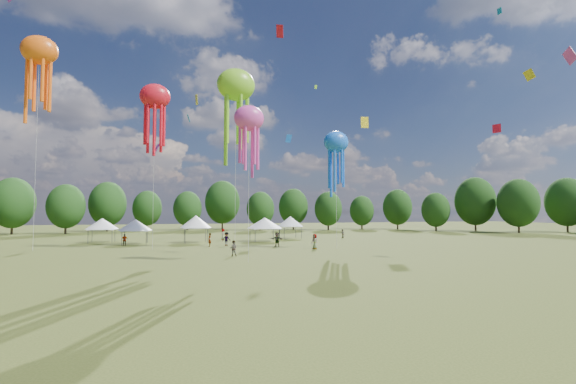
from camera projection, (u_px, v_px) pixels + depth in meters
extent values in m
plane|color=#384416|center=(499.00, 369.00, 11.61)|extent=(300.00, 300.00, 0.00)
imported|color=gray|center=(233.00, 248.00, 41.37)|extent=(0.95, 0.83, 1.66)
imported|color=gray|center=(223.00, 234.00, 66.02)|extent=(0.84, 1.04, 1.84)
imported|color=gray|center=(342.00, 234.00, 70.10)|extent=(0.67, 0.82, 1.57)
imported|color=gray|center=(226.00, 239.00, 54.10)|extent=(1.35, 0.96, 1.89)
imported|color=gray|center=(124.00, 240.00, 54.09)|extent=(0.98, 0.47, 1.63)
imported|color=gray|center=(277.00, 239.00, 53.15)|extent=(1.75, 1.56, 1.93)
imported|color=gray|center=(210.00, 240.00, 53.03)|extent=(0.53, 0.72, 1.80)
imported|color=gray|center=(315.00, 241.00, 49.56)|extent=(0.98, 1.10, 1.89)
cylinder|color=#47474C|center=(88.00, 237.00, 57.88)|extent=(0.08, 0.08, 1.96)
cylinder|color=#47474C|center=(92.00, 236.00, 61.02)|extent=(0.08, 0.08, 1.96)
cylinder|color=#47474C|center=(112.00, 237.00, 58.84)|extent=(0.08, 0.08, 1.96)
cylinder|color=#47474C|center=(115.00, 235.00, 61.98)|extent=(0.08, 0.08, 1.96)
cube|color=white|center=(102.00, 229.00, 59.98)|extent=(3.69, 3.69, 0.10)
cone|color=white|center=(102.00, 224.00, 60.03)|extent=(4.80, 4.80, 1.68)
cylinder|color=#47474C|center=(122.00, 239.00, 54.90)|extent=(0.08, 0.08, 1.90)
cylinder|color=#47474C|center=(124.00, 237.00, 57.98)|extent=(0.08, 0.08, 1.90)
cylinder|color=#47474C|center=(146.00, 238.00, 55.84)|extent=(0.08, 0.08, 1.90)
cylinder|color=#47474C|center=(147.00, 237.00, 58.93)|extent=(0.08, 0.08, 1.90)
cube|color=white|center=(135.00, 231.00, 56.96)|extent=(3.63, 3.63, 0.10)
cone|color=white|center=(135.00, 225.00, 57.01)|extent=(4.72, 4.72, 1.63)
cylinder|color=#47474C|center=(185.00, 236.00, 57.49)|extent=(0.08, 0.08, 2.19)
cylinder|color=#47474C|center=(184.00, 235.00, 60.56)|extent=(0.08, 0.08, 2.19)
cylinder|color=#47474C|center=(207.00, 236.00, 58.43)|extent=(0.08, 0.08, 2.19)
cylinder|color=#47474C|center=(205.00, 235.00, 61.51)|extent=(0.08, 0.08, 2.19)
cube|color=white|center=(196.00, 228.00, 59.56)|extent=(3.63, 3.63, 0.10)
cone|color=white|center=(196.00, 222.00, 59.61)|extent=(4.71, 4.71, 1.88)
cylinder|color=#47474C|center=(255.00, 236.00, 59.90)|extent=(0.08, 0.08, 1.99)
cylinder|color=#47474C|center=(250.00, 235.00, 63.66)|extent=(0.08, 0.08, 1.99)
cylinder|color=#47474C|center=(280.00, 236.00, 61.06)|extent=(0.08, 0.08, 1.99)
cylinder|color=#47474C|center=(273.00, 234.00, 64.81)|extent=(0.08, 0.08, 1.99)
cube|color=white|center=(265.00, 229.00, 62.41)|extent=(4.34, 4.34, 0.10)
cone|color=white|center=(265.00, 223.00, 62.46)|extent=(5.64, 5.64, 1.71)
cylinder|color=#47474C|center=(284.00, 233.00, 67.06)|extent=(0.08, 0.08, 2.07)
cylinder|color=#47474C|center=(279.00, 232.00, 70.04)|extent=(0.08, 0.08, 2.07)
cylinder|color=#47474C|center=(301.00, 233.00, 67.98)|extent=(0.08, 0.08, 2.07)
cylinder|color=#47474C|center=(296.00, 232.00, 70.96)|extent=(0.08, 0.08, 2.07)
cube|color=white|center=(290.00, 227.00, 69.06)|extent=(3.52, 3.52, 0.10)
cone|color=white|center=(290.00, 221.00, 69.11)|extent=(4.58, 4.58, 1.77)
ellipsoid|color=red|center=(155.00, 96.00, 50.03)|extent=(3.81, 2.67, 3.24)
cylinder|color=beige|center=(154.00, 172.00, 49.53)|extent=(0.03, 0.03, 19.52)
ellipsoid|color=#83D623|center=(236.00, 85.00, 51.84)|extent=(5.08, 3.56, 4.32)
cylinder|color=beige|center=(236.00, 166.00, 51.28)|extent=(0.03, 0.03, 21.60)
ellipsoid|color=blue|center=(336.00, 142.00, 50.80)|extent=(3.34, 2.34, 2.84)
cylinder|color=beige|center=(336.00, 195.00, 50.45)|extent=(0.03, 0.03, 13.81)
ellipsoid|color=#FF610F|center=(39.00, 50.00, 48.59)|extent=(4.25, 2.97, 3.61)
cylinder|color=beige|center=(36.00, 149.00, 47.95)|extent=(0.03, 0.03, 24.86)
ellipsoid|color=#E744A9|center=(249.00, 118.00, 37.00)|extent=(2.88, 2.02, 2.45)
cylinder|color=beige|center=(249.00, 190.00, 36.65)|extent=(0.03, 0.03, 13.59)
cube|color=yellow|center=(197.00, 100.00, 72.58)|extent=(0.51, 1.76, 2.11)
cube|color=#83D623|center=(316.00, 87.00, 80.81)|extent=(0.60, 0.35, 0.79)
cube|color=#1682C2|center=(189.00, 118.00, 58.59)|extent=(0.50, 1.06, 1.21)
cube|color=#E744A9|center=(570.00, 56.00, 36.77)|extent=(0.53, 1.58, 1.71)
cube|color=yellow|center=(529.00, 75.00, 47.85)|extent=(0.78, 1.23, 1.59)
cube|color=#E744A9|center=(157.00, 148.00, 75.14)|extent=(1.57, 2.05, 2.03)
cube|color=red|center=(280.00, 31.00, 54.11)|extent=(0.96, 1.84, 1.93)
cube|color=yellow|center=(365.00, 122.00, 75.26)|extent=(1.76, 0.17, 2.22)
cube|color=blue|center=(289.00, 138.00, 84.61)|extent=(1.49, 1.09, 1.67)
cube|color=#1682C2|center=(499.00, 11.00, 47.35)|extent=(0.18, 0.59, 0.77)
cube|color=purple|center=(246.00, 133.00, 63.84)|extent=(1.24, 0.18, 1.50)
cube|color=red|center=(497.00, 128.00, 55.14)|extent=(1.05, 1.25, 1.40)
cylinder|color=#38281C|center=(12.00, 226.00, 81.38)|extent=(0.44, 0.44, 3.41)
ellipsoid|color=#1C3F15|center=(13.00, 203.00, 81.63)|extent=(8.53, 8.53, 10.66)
cylinder|color=#38281C|center=(65.00, 227.00, 83.88)|extent=(0.44, 0.44, 3.07)
ellipsoid|color=#1C3F15|center=(66.00, 206.00, 84.11)|extent=(7.66, 7.66, 9.58)
cylinder|color=#38281C|center=(107.00, 224.00, 93.90)|extent=(0.44, 0.44, 3.43)
ellipsoid|color=#1C3F15|center=(108.00, 204.00, 94.16)|extent=(8.58, 8.58, 10.73)
cylinder|color=#38281C|center=(147.00, 224.00, 101.83)|extent=(0.44, 0.44, 2.95)
ellipsoid|color=#1C3F15|center=(147.00, 208.00, 102.04)|extent=(7.37, 7.37, 9.21)
cylinder|color=#38281C|center=(187.00, 225.00, 101.06)|extent=(0.44, 0.44, 2.89)
ellipsoid|color=#1C3F15|center=(188.00, 209.00, 101.27)|extent=(7.23, 7.23, 9.04)
cylinder|color=#38281C|center=(222.00, 222.00, 108.13)|extent=(0.44, 0.44, 3.84)
ellipsoid|color=#1C3F15|center=(222.00, 202.00, 108.41)|extent=(9.60, 9.60, 11.99)
cylinder|color=#38281C|center=(260.00, 225.00, 99.98)|extent=(0.44, 0.44, 2.84)
ellipsoid|color=#1C3F15|center=(260.00, 209.00, 100.19)|extent=(7.11, 7.11, 8.89)
cylinder|color=#38281C|center=(293.00, 224.00, 105.33)|extent=(0.44, 0.44, 3.16)
ellipsoid|color=#1C3F15|center=(293.00, 207.00, 105.56)|extent=(7.91, 7.91, 9.88)
cylinder|color=#38281C|center=(328.00, 224.00, 102.11)|extent=(0.44, 0.44, 2.88)
ellipsoid|color=#1C3F15|center=(328.00, 209.00, 102.32)|extent=(7.21, 7.21, 9.01)
cylinder|color=#38281C|center=(362.00, 224.00, 107.14)|extent=(0.44, 0.44, 2.63)
ellipsoid|color=#1C3F15|center=(362.00, 211.00, 107.34)|extent=(6.57, 6.57, 8.22)
cylinder|color=#38281C|center=(398.00, 223.00, 106.44)|extent=(0.44, 0.44, 3.13)
ellipsoid|color=#1C3F15|center=(397.00, 207.00, 106.67)|extent=(7.81, 7.81, 9.77)
cylinder|color=#38281C|center=(436.00, 226.00, 95.97)|extent=(0.44, 0.44, 2.72)
ellipsoid|color=#1C3F15|center=(436.00, 210.00, 96.17)|extent=(6.80, 6.80, 8.50)
cylinder|color=#38281C|center=(475.00, 223.00, 95.98)|extent=(0.44, 0.44, 3.81)
ellipsoid|color=#1C3F15|center=(475.00, 201.00, 96.26)|extent=(9.52, 9.52, 11.90)
cylinder|color=#38281C|center=(519.00, 225.00, 88.32)|extent=(0.44, 0.44, 3.51)
ellipsoid|color=#1C3F15|center=(518.00, 203.00, 88.58)|extent=(8.78, 8.78, 10.97)
cylinder|color=#38281C|center=(567.00, 224.00, 90.62)|extent=(0.44, 0.44, 3.64)
ellipsoid|color=#1C3F15|center=(567.00, 202.00, 90.89)|extent=(9.10, 9.10, 11.37)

